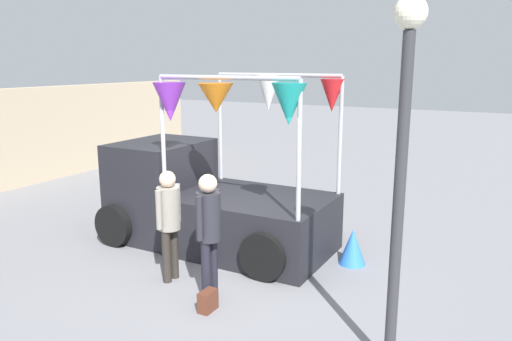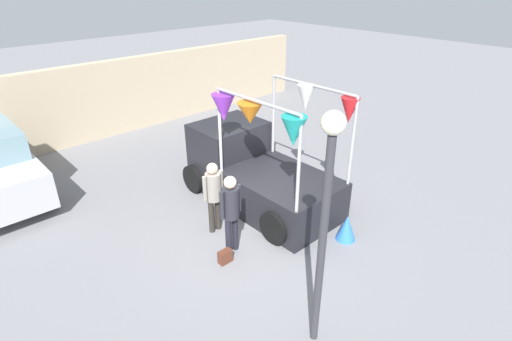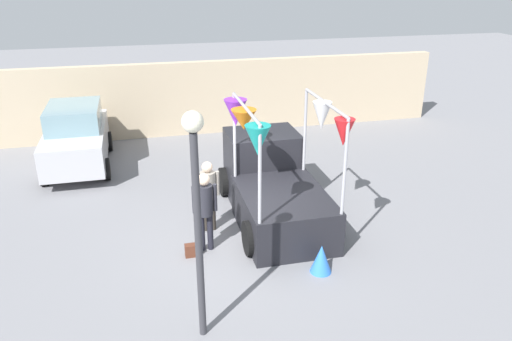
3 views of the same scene
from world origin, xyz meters
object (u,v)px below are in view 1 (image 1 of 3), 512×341
person_customer (209,224)px  street_lamp (403,137)px  handbag (208,301)px  folded_kite_bundle_azure (353,247)px  person_vendor (169,215)px  vendor_truck (204,196)px

person_customer → street_lamp: street_lamp is taller
handbag → folded_kite_bundle_azure: size_ratio=0.47×
street_lamp → person_vendor: bearing=79.5°
vendor_truck → folded_kite_bundle_azure: vendor_truck is taller
vendor_truck → person_customer: size_ratio=2.28×
folded_kite_bundle_azure → vendor_truck: bearing=96.3°
vendor_truck → person_vendor: vendor_truck is taller
handbag → street_lamp: street_lamp is taller
street_lamp → folded_kite_bundle_azure: 3.62m
person_vendor → folded_kite_bundle_azure: (1.92, -2.24, -0.73)m
person_customer → street_lamp: (-0.45, -2.64, 1.45)m
person_vendor → handbag: 1.48m
vendor_truck → person_vendor: (-1.62, -0.47, 0.16)m
person_vendor → handbag: (-0.54, -1.05, -0.89)m
handbag → street_lamp: (-0.10, -2.44, 2.39)m
vendor_truck → street_lamp: size_ratio=1.05×
person_vendor → handbag: bearing=-117.5°
vendor_truck → person_customer: vendor_truck is taller
handbag → street_lamp: size_ratio=0.07×
person_vendor → street_lamp: 3.85m
person_vendor → street_lamp: bearing=-100.5°
person_customer → person_vendor: person_customer is taller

